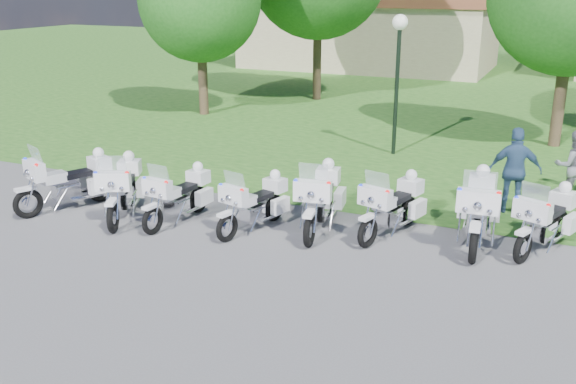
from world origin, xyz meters
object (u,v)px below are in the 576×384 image
at_px(motorcycle_3, 255,203).
at_px(motorcycle_5, 393,205).
at_px(motorcycle_0, 70,180).
at_px(motorcycle_2, 180,195).
at_px(motorcycle_7, 547,219).
at_px(motorcycle_6, 479,208).
at_px(bystander_c, 515,171).
at_px(lamp_post, 399,50).
at_px(bystander_b, 572,166).
at_px(motorcycle_1, 123,188).
at_px(motorcycle_4, 321,198).

relative_size(motorcycle_3, motorcycle_5, 0.95).
xyz_separation_m(motorcycle_0, motorcycle_2, (2.73, 0.31, -0.07)).
bearing_deg(motorcycle_7, motorcycle_6, 28.50).
bearing_deg(bystander_c, motorcycle_7, 100.33).
relative_size(motorcycle_5, bystander_c, 1.12).
xyz_separation_m(motorcycle_6, bystander_c, (0.45, 2.10, 0.26)).
bearing_deg(lamp_post, motorcycle_3, -97.83).
bearing_deg(motorcycle_5, motorcycle_0, 27.08).
bearing_deg(lamp_post, bystander_b, -27.03).
height_order(motorcycle_0, bystander_c, bystander_c).
xyz_separation_m(motorcycle_1, motorcycle_6, (7.33, 1.66, 0.05)).
bearing_deg(motorcycle_1, motorcycle_5, 169.11).
bearing_deg(motorcycle_2, motorcycle_3, -166.11).
distance_m(motorcycle_6, motorcycle_7, 1.27).
bearing_deg(motorcycle_7, motorcycle_1, 32.81).
bearing_deg(motorcycle_1, bystander_c, -178.93).
xyz_separation_m(lamp_post, bystander_c, (3.79, -3.92, -2.11)).
distance_m(motorcycle_7, bystander_b, 3.36).
xyz_separation_m(bystander_b, bystander_c, (-1.16, -1.40, 0.12)).
distance_m(motorcycle_1, bystander_b, 10.33).
bearing_deg(motorcycle_4, motorcycle_0, 2.22).
height_order(motorcycle_7, lamp_post, lamp_post).
xyz_separation_m(motorcycle_1, motorcycle_2, (1.30, 0.25, -0.06)).
bearing_deg(motorcycle_7, motorcycle_0, 31.49).
height_order(motorcycle_1, lamp_post, lamp_post).
relative_size(motorcycle_0, motorcycle_2, 1.04).
height_order(motorcycle_3, lamp_post, lamp_post).
bearing_deg(motorcycle_3, bystander_c, -131.86).
height_order(motorcycle_7, bystander_b, bystander_b).
bearing_deg(motorcycle_6, motorcycle_0, 5.78).
xyz_separation_m(motorcycle_4, bystander_b, (4.71, 4.08, 0.17)).
height_order(motorcycle_7, bystander_c, bystander_c).
bearing_deg(motorcycle_0, motorcycle_6, -144.69).
bearing_deg(motorcycle_1, lamp_post, -142.21).
relative_size(motorcycle_3, motorcycle_7, 0.97).
bearing_deg(motorcycle_5, lamp_post, -59.53).
height_order(motorcycle_2, motorcycle_3, motorcycle_2).
bearing_deg(motorcycle_3, motorcycle_6, -151.16).
bearing_deg(lamp_post, motorcycle_1, -117.45).
distance_m(motorcycle_5, motorcycle_6, 1.67).
distance_m(motorcycle_3, bystander_b, 7.56).
height_order(motorcycle_1, motorcycle_6, motorcycle_6).
bearing_deg(lamp_post, motorcycle_4, -88.01).
distance_m(lamp_post, bystander_c, 5.85).
relative_size(motorcycle_1, bystander_c, 1.13).
bearing_deg(bystander_c, lamp_post, -58.36).
bearing_deg(motorcycle_0, lamp_post, -100.81).
xyz_separation_m(motorcycle_7, bystander_b, (0.35, 3.33, 0.22)).
bearing_deg(bystander_b, motorcycle_6, 47.80).
relative_size(motorcycle_2, bystander_b, 1.26).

